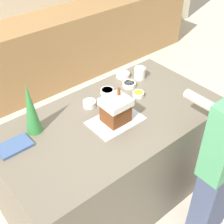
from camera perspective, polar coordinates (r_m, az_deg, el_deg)
ground_plane at (r=3.06m, az=-0.03°, el=-14.88°), size 12.00×12.00×0.00m
back_cabinet_block at (r=4.15m, az=-18.73°, el=7.81°), size 6.00×0.60×0.95m
kitchen_island at (r=2.70m, az=-0.03°, el=-8.89°), size 1.78×0.95×0.94m
baking_tray at (r=2.35m, az=0.72°, el=-1.57°), size 0.40×0.27×0.01m
gingerbread_house at (r=2.28m, az=0.74°, el=0.50°), size 0.20×0.18×0.25m
decorative_tree at (r=2.21m, az=-14.68°, el=0.63°), size 0.11×0.11×0.41m
candy_bowl_far_left at (r=2.85m, az=2.00°, el=6.86°), size 0.12×0.12×0.04m
candy_bowl_behind_tray at (r=2.49m, az=-4.14°, el=1.60°), size 0.10×0.10×0.05m
candy_bowl_near_tray_right at (r=2.72m, az=3.16°, el=5.10°), size 0.11×0.11×0.04m
candy_bowl_far_right at (r=2.60m, az=4.84°, el=3.31°), size 0.10×0.10×0.04m
candy_bowl_center_rear at (r=2.62m, az=-0.87°, el=3.80°), size 0.12×0.12×0.04m
cookbook at (r=2.24m, az=-17.41°, el=-5.97°), size 0.23×0.15×0.02m
mug at (r=2.83m, az=5.10°, el=7.13°), size 0.10×0.10×0.10m
person at (r=2.37m, az=19.65°, el=-8.63°), size 0.41×0.51×1.55m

